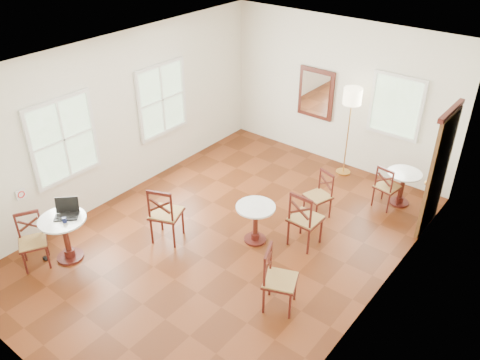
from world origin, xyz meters
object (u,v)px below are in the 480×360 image
at_px(cafe_table_near, 65,234).
at_px(chair_near_b, 33,241).
at_px(chair_mid_a, 305,219).
at_px(chair_back_b, 319,195).
at_px(mouse, 68,212).
at_px(navy_mug, 65,220).
at_px(laptop, 67,211).
at_px(chair_back_a, 387,187).
at_px(water_glass, 59,216).
at_px(floor_lamp, 352,102).
at_px(power_adapter, 46,258).
at_px(chair_near_a, 165,214).
at_px(cafe_table_mid, 255,219).
at_px(cafe_table_back, 402,185).
at_px(chair_mid_b, 278,280).

xyz_separation_m(cafe_table_near, chair_near_b, (-0.28, -0.40, -0.03)).
distance_m(chair_mid_a, chair_back_b, 0.89).
relative_size(mouse, navy_mug, 1.03).
relative_size(laptop, navy_mug, 4.49).
bearing_deg(chair_back_a, cafe_table_near, 62.79).
bearing_deg(mouse, water_glass, -109.17).
height_order(cafe_table_near, floor_lamp, floor_lamp).
bearing_deg(power_adapter, chair_near_a, 53.94).
bearing_deg(chair_near_b, chair_back_b, -7.31).
relative_size(cafe_table_mid, cafe_table_back, 1.04).
xyz_separation_m(cafe_table_mid, chair_back_b, (0.45, 1.26, 0.01)).
bearing_deg(water_glass, cafe_table_mid, 46.63).
bearing_deg(cafe_table_mid, chair_near_a, -142.75).
relative_size(cafe_table_near, chair_back_a, 0.89).
height_order(chair_near_a, water_glass, chair_near_a).
relative_size(water_glass, power_adapter, 1.07).
xyz_separation_m(cafe_table_back, chair_back_a, (-0.18, -0.28, 0.02)).
height_order(chair_back_b, water_glass, chair_back_b).
height_order(chair_back_a, laptop, laptop).
bearing_deg(chair_mid_a, chair_near_a, 35.75).
xyz_separation_m(chair_near_a, chair_back_b, (1.62, 2.14, -0.09)).
bearing_deg(navy_mug, laptop, 134.63).
bearing_deg(navy_mug, chair_near_b, -136.63).
distance_m(chair_mid_b, laptop, 3.39).
bearing_deg(navy_mug, cafe_table_back, 54.78).
bearing_deg(chair_near_b, chair_near_a, -5.69).
xyz_separation_m(chair_back_b, floor_lamp, (-0.37, 1.66, 1.12)).
xyz_separation_m(chair_mid_b, laptop, (-3.20, -1.07, 0.34)).
distance_m(chair_back_b, navy_mug, 4.21).
height_order(chair_mid_b, floor_lamp, floor_lamp).
bearing_deg(cafe_table_mid, cafe_table_back, 60.56).
bearing_deg(chair_near_a, cafe_table_near, 33.77).
distance_m(cafe_table_near, cafe_table_back, 5.88).
xyz_separation_m(cafe_table_mid, floor_lamp, (0.08, 2.92, 1.13)).
height_order(chair_mid_a, navy_mug, chair_mid_a).
height_order(cafe_table_back, navy_mug, navy_mug).
height_order(chair_back_b, navy_mug, chair_back_b).
relative_size(cafe_table_mid, laptop, 1.50).
xyz_separation_m(chair_near_b, laptop, (0.25, 0.52, 0.38)).
height_order(chair_mid_b, water_glass, chair_mid_b).
bearing_deg(mouse, power_adapter, -137.78).
xyz_separation_m(chair_near_b, navy_mug, (0.39, 0.37, 0.36)).
distance_m(cafe_table_near, water_glass, 0.34).
distance_m(cafe_table_near, laptop, 0.37).
relative_size(chair_back_a, laptop, 1.87).
bearing_deg(chair_near_a, water_glass, 32.79).
xyz_separation_m(cafe_table_mid, chair_mid_b, (1.13, -0.99, 0.06)).
relative_size(cafe_table_near, chair_near_a, 0.73).
bearing_deg(water_glass, cafe_table_near, 20.30).
xyz_separation_m(cafe_table_mid, chair_mid_a, (0.68, 0.41, 0.09)).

